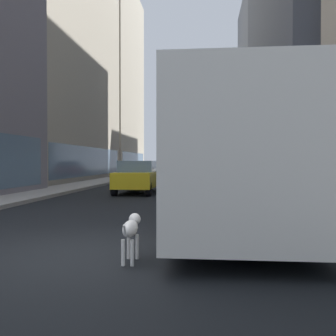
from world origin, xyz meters
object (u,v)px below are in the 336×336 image
car_black_suv (176,168)px  dalmatian_dog (131,229)px  transit_bus (228,155)px  car_yellow_taxi (139,176)px  car_red_coupe (157,169)px

car_black_suv → dalmatian_dog: 37.76m
car_black_suv → dalmatian_dog: size_ratio=4.70×
transit_bus → car_yellow_taxi: bearing=115.6°
transit_bus → car_yellow_taxi: transit_bus is taller
transit_bus → car_black_suv: bearing=96.9°
transit_bus → dalmatian_dog: transit_bus is taller
transit_bus → car_red_coupe: transit_bus is taller
car_black_suv → car_red_coupe: same height
car_black_suv → car_red_coupe: size_ratio=1.12×
car_yellow_taxi → dalmatian_dog: size_ratio=4.98×
car_red_coupe → transit_bus: bearing=-78.8°
car_black_suv → transit_bus: bearing=-83.1°
car_red_coupe → car_yellow_taxi: 19.98m
car_red_coupe → dalmatian_dog: 33.28m
car_black_suv → car_yellow_taxi: (-0.00, -24.54, 0.00)m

